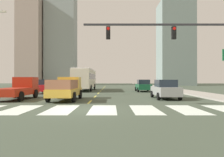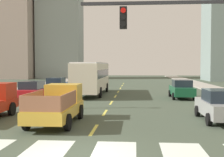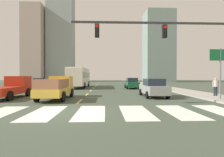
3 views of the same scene
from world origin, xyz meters
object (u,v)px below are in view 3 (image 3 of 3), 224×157
sedan_near_left (153,88)px  sedan_far (132,83)px  city_bus (79,76)px  direction_sign_green (220,63)px  pickup_stakebed (58,88)px  pedestrian_waiting (215,85)px  sedan_mid (58,82)px  sedan_near_right (42,84)px  pickup_dark (12,88)px  traffic_signal_gantry (184,40)px

sedan_near_left → sedan_far: (-0.32, 11.00, 0.00)m
city_bus → direction_sign_green: bearing=-48.6°
pickup_stakebed → city_bus: size_ratio=0.48×
sedan_far → pedestrian_waiting: bearing=-60.8°
pickup_stakebed → direction_sign_green: (13.34, -1.59, 2.10)m
sedan_mid → sedan_near_right: same height
pickup_stakebed → sedan_near_right: size_ratio=1.18×
city_bus → sedan_far: 9.26m
pickup_dark → sedan_near_right: 7.74m
sedan_mid → traffic_signal_gantry: 23.97m
sedan_far → pedestrian_waiting: pedestrian_waiting is taller
pickup_dark → sedan_mid: size_ratio=1.18×
city_bus → sedan_near_right: (-4.07, -6.25, -1.09)m
sedan_mid → sedan_far: (12.72, -3.53, 0.00)m
traffic_signal_gantry → sedan_near_right: bearing=137.9°
pickup_stakebed → sedan_mid: 16.13m
pickup_stakebed → pickup_dark: size_ratio=1.00×
sedan_far → sedan_mid: bearing=167.1°
pickup_stakebed → city_bus: bearing=92.7°
pickup_stakebed → pedestrian_waiting: size_ratio=3.17×
traffic_signal_gantry → sedan_far: bearing=93.3°
sedan_near_right → traffic_signal_gantry: (13.74, -12.42, 3.41)m
sedan_near_right → pedestrian_waiting: pedestrian_waiting is taller
pickup_dark → sedan_near_right: size_ratio=1.18×
pickup_stakebed → sedan_near_right: bearing=118.8°
city_bus → sedan_far: (8.76, -2.77, -1.09)m
traffic_signal_gantry → direction_sign_green: 4.84m
direction_sign_green → sedan_mid: bearing=136.0°
traffic_signal_gantry → direction_sign_green: traffic_signal_gantry is taller
pickup_dark → sedan_mid: (-0.03, 14.74, -0.06)m
pickup_stakebed → sedan_far: (8.36, 11.99, -0.08)m
sedan_near_right → sedan_far: bearing=16.9°
sedan_near_right → sedan_far: same height
sedan_far → direction_sign_green: (4.98, -13.58, 2.17)m
traffic_signal_gantry → pickup_dark: bearing=161.0°
pickup_dark → sedan_near_right: pickup_dark is taller
sedan_near_left → direction_sign_green: (4.66, -2.58, 2.17)m
city_bus → traffic_signal_gantry: traffic_signal_gantry is taller
sedan_near_left → sedan_near_right: 15.15m
sedan_near_left → sedan_far: size_ratio=1.00×
city_bus → pedestrian_waiting: (14.63, -14.50, -0.84)m
city_bus → pickup_dark: bearing=-104.4°
city_bus → traffic_signal_gantry: bearing=-61.3°
sedan_mid → sedan_far: 13.21m
sedan_mid → pedestrian_waiting: 24.05m
sedan_near_left → sedan_mid: bearing=131.2°
city_bus → pedestrian_waiting: city_bus is taller
pickup_stakebed → traffic_signal_gantry: traffic_signal_gantry is taller
city_bus → sedan_near_left: city_bus is taller
sedan_near_right → direction_sign_green: bearing=-27.8°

